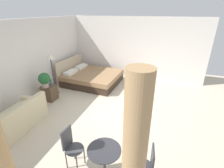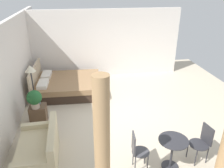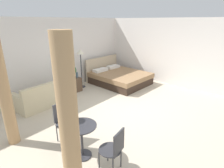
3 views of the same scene
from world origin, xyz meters
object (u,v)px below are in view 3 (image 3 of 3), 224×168
(nightstand, at_px, (75,84))
(cafe_chair_near_couch, at_px, (62,119))
(bed, at_px, (119,77))
(balcony_table, at_px, (82,135))
(vase, at_px, (77,75))
(cafe_chair_near_window, at_px, (114,147))
(couch, at_px, (41,98))
(potted_plant, at_px, (71,71))
(floor_lamp, at_px, (81,56))

(nightstand, xyz_separation_m, cafe_chair_near_couch, (-2.14, -2.26, 0.27))
(bed, bearing_deg, balcony_table, -150.96)
(vase, xyz_separation_m, balcony_table, (-2.33, -2.97, -0.14))
(cafe_chair_near_window, bearing_deg, couch, 81.34)
(cafe_chair_near_window, bearing_deg, cafe_chair_near_couch, 92.03)
(couch, bearing_deg, potted_plant, 9.68)
(bed, distance_m, balcony_table, 4.66)
(cafe_chair_near_window, xyz_separation_m, cafe_chair_near_couch, (-0.05, 1.49, 0.02))
(cafe_chair_near_couch, bearing_deg, bed, 20.73)
(couch, xyz_separation_m, nightstand, (1.55, 0.23, -0.01))
(balcony_table, xyz_separation_m, cafe_chair_near_couch, (0.06, 0.74, 0.04))
(floor_lamp, distance_m, cafe_chair_near_window, 4.72)
(cafe_chair_near_couch, bearing_deg, nightstand, 46.53)
(bed, relative_size, nightstand, 4.39)
(potted_plant, distance_m, cafe_chair_near_couch, 3.08)
(balcony_table, xyz_separation_m, cafe_chair_near_window, (0.12, -0.74, 0.02))
(couch, height_order, potted_plant, potted_plant)
(cafe_chair_near_couch, bearing_deg, floor_lamp, 42.25)
(balcony_table, relative_size, cafe_chair_near_window, 0.83)
(potted_plant, xyz_separation_m, cafe_chair_near_couch, (-2.04, -2.28, -0.29))
(couch, relative_size, potted_plant, 2.85)
(nightstand, xyz_separation_m, potted_plant, (-0.10, 0.02, 0.56))
(nightstand, xyz_separation_m, cafe_chair_near_window, (-2.09, -3.75, 0.25))
(bed, distance_m, nightstand, 2.00)
(floor_lamp, height_order, cafe_chair_near_couch, floor_lamp)
(cafe_chair_near_window, bearing_deg, balcony_table, 98.89)
(couch, distance_m, potted_plant, 1.57)
(bed, height_order, cafe_chair_near_window, bed)
(couch, bearing_deg, cafe_chair_near_window, -98.66)
(floor_lamp, bearing_deg, cafe_chair_near_couch, -137.75)
(vase, height_order, cafe_chair_near_couch, cafe_chair_near_couch)
(nightstand, relative_size, potted_plant, 1.04)
(nightstand, height_order, balcony_table, balcony_table)
(bed, height_order, balcony_table, bed)
(bed, distance_m, potted_plant, 2.18)
(couch, xyz_separation_m, potted_plant, (1.45, 0.25, 0.55))
(potted_plant, xyz_separation_m, balcony_table, (-2.11, -3.03, -0.33))
(potted_plant, relative_size, balcony_table, 0.72)
(floor_lamp, xyz_separation_m, cafe_chair_near_window, (-2.58, -3.88, -0.78))
(balcony_table, height_order, cafe_chair_near_window, cafe_chair_near_window)
(nightstand, distance_m, balcony_table, 3.73)
(vase, bearing_deg, nightstand, 163.12)
(bed, bearing_deg, cafe_chair_near_couch, -159.27)
(vase, bearing_deg, couch, -173.57)
(floor_lamp, distance_m, cafe_chair_near_couch, 3.64)
(balcony_table, relative_size, cafe_chair_near_couch, 0.80)
(balcony_table, bearing_deg, cafe_chair_near_window, -81.11)
(couch, distance_m, balcony_table, 2.86)
(potted_plant, bearing_deg, couch, -170.32)
(vase, bearing_deg, cafe_chair_near_couch, -135.50)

